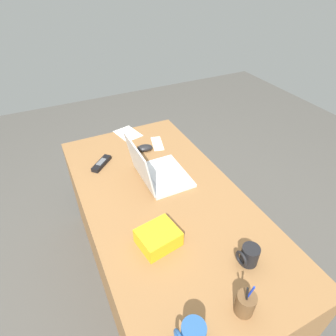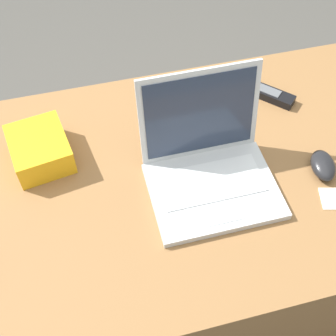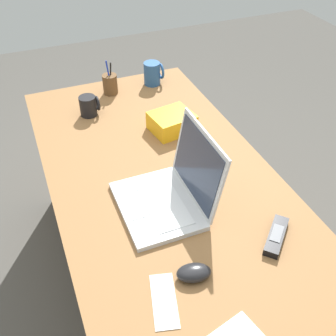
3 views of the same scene
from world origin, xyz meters
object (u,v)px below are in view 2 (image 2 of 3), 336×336
(laptop, at_px, (209,165))
(snack_bag, at_px, (40,149))
(computer_mouse, at_px, (323,165))
(cordless_phone, at_px, (268,94))

(laptop, xyz_separation_m, snack_bag, (-0.40, 0.17, -0.02))
(computer_mouse, bearing_deg, laptop, -176.79)
(laptop, relative_size, snack_bag, 1.88)
(cordless_phone, xyz_separation_m, snack_bag, (-0.66, -0.07, 0.03))
(computer_mouse, distance_m, snack_bag, 0.72)
(computer_mouse, distance_m, cordless_phone, 0.29)
(cordless_phone, relative_size, snack_bag, 0.87)
(laptop, xyz_separation_m, cordless_phone, (0.26, 0.24, -0.04))
(computer_mouse, xyz_separation_m, cordless_phone, (-0.03, 0.29, -0.01))
(laptop, height_order, snack_bag, laptop)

